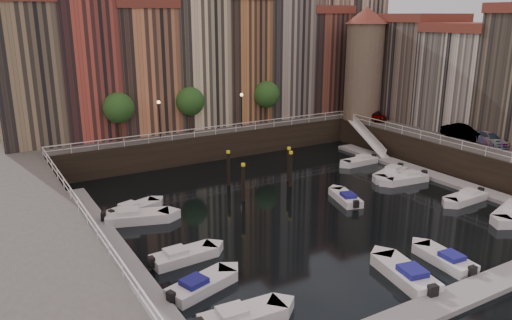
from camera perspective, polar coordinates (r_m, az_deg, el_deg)
ground at (r=43.48m, az=4.82°, el=-5.14°), size 200.00×200.00×0.00m
quay_far at (r=65.06m, az=-8.49°, el=3.34°), size 80.00×20.00×3.00m
dock_left at (r=36.28m, az=-15.91°, el=-9.95°), size 2.00×28.00×0.35m
dock_right at (r=53.38m, az=19.83°, el=-1.79°), size 2.00×28.00×0.35m
dock_near at (r=32.50m, az=22.93°, el=-13.91°), size 30.00×2.00×0.35m
mountains at (r=145.34m, az=-20.95°, el=12.06°), size 145.00×100.00×18.00m
far_terrace at (r=62.70m, az=-5.10°, el=11.72°), size 48.70×10.30×17.50m
right_terrace at (r=62.46m, az=23.44°, el=9.17°), size 9.30×24.30×14.00m
corner_tower at (r=64.68m, az=12.26°, el=10.89°), size 5.20×5.20×13.80m
promenade_trees at (r=56.51m, az=-6.92°, el=6.72°), size 21.20×3.20×5.20m
street_lamps at (r=55.86m, az=-6.17°, el=5.91°), size 10.36×0.36×4.18m
railings at (r=46.16m, az=1.44°, el=1.14°), size 36.08×34.04×0.52m
gangway at (r=60.77m, az=12.63°, el=2.62°), size 2.78×8.32×3.73m
mooring_pilings at (r=46.93m, az=0.85°, el=-1.33°), size 6.88×4.75×3.78m
boat_left_0 at (r=27.75m, az=-1.75°, el=-17.51°), size 4.97×2.03×1.13m
boat_left_1 at (r=30.70m, az=-6.37°, el=-14.06°), size 4.81×2.92×1.08m
boat_left_2 at (r=34.20m, az=-8.41°, el=-10.79°), size 4.72×1.94×1.07m
boat_left_3 at (r=40.95m, az=-13.58°, el=-6.34°), size 5.35×3.33×1.20m
boat_left_4 at (r=42.79m, az=-13.79°, el=-5.43°), size 4.65×2.89×1.04m
boat_right_0 at (r=45.71m, az=27.23°, el=-5.35°), size 5.27×3.21×1.18m
boat_right_1 at (r=47.75m, az=22.88°, el=-3.98°), size 4.58×1.85×1.04m
boat_right_2 at (r=51.20m, az=16.79°, el=-2.03°), size 4.90×2.24×1.11m
boat_right_3 at (r=52.37m, az=15.15°, el=-1.49°), size 4.94×3.21×1.11m
boat_right_4 at (r=56.19m, az=11.82°, el=-0.10°), size 4.40×1.67×1.01m
boat_near_1 at (r=32.91m, az=16.81°, el=-12.41°), size 2.82×5.39×1.21m
boat_near_2 at (r=35.69m, az=20.86°, el=-10.56°), size 2.03×4.66×1.05m
car_a at (r=64.56m, az=13.35°, el=4.95°), size 2.36×4.19×1.35m
car_b at (r=57.57m, az=22.78°, el=2.90°), size 2.52×5.02×1.58m
car_c at (r=56.05m, az=25.19°, el=2.15°), size 3.01×4.89×1.32m
boat_extra_768 at (r=44.71m, az=10.24°, el=-4.28°), size 2.61×4.41×0.99m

